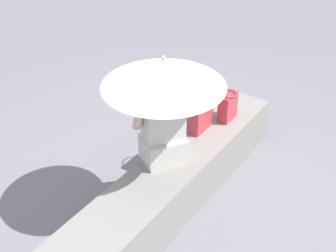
{
  "coord_description": "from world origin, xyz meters",
  "views": [
    {
      "loc": [
        2.69,
        1.77,
        2.93
      ],
      "look_at": [
        0.0,
        -0.05,
        0.81
      ],
      "focal_mm": 52.11,
      "sensor_mm": 36.0,
      "label": 1
    }
  ],
  "objects_px": {
    "parasol": "(163,73)",
    "tote_bag_canvas": "(228,106)",
    "person_seated": "(163,120)",
    "handbag_black": "(200,114)"
  },
  "relations": [
    {
      "from": "person_seated",
      "to": "tote_bag_canvas",
      "type": "distance_m",
      "value": 0.9
    },
    {
      "from": "person_seated",
      "to": "handbag_black",
      "type": "height_order",
      "value": "person_seated"
    },
    {
      "from": "parasol",
      "to": "handbag_black",
      "type": "distance_m",
      "value": 0.94
    },
    {
      "from": "handbag_black",
      "to": "tote_bag_canvas",
      "type": "bearing_deg",
      "value": 156.14
    },
    {
      "from": "tote_bag_canvas",
      "to": "handbag_black",
      "type": "bearing_deg",
      "value": -23.86
    },
    {
      "from": "person_seated",
      "to": "parasol",
      "type": "distance_m",
      "value": 0.47
    },
    {
      "from": "person_seated",
      "to": "handbag_black",
      "type": "bearing_deg",
      "value": 178.47
    },
    {
      "from": "parasol",
      "to": "tote_bag_canvas",
      "type": "distance_m",
      "value": 1.17
    },
    {
      "from": "person_seated",
      "to": "tote_bag_canvas",
      "type": "relative_size",
      "value": 3.16
    },
    {
      "from": "tote_bag_canvas",
      "to": "parasol",
      "type": "bearing_deg",
      "value": -5.38
    }
  ]
}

